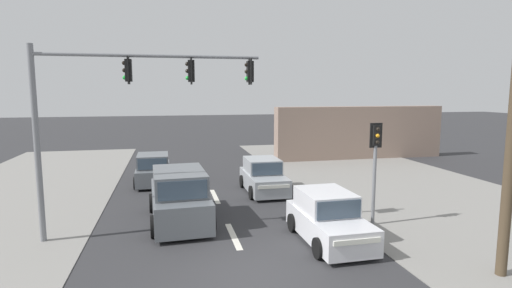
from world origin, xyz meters
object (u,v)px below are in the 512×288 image
Objects in this scene: hatchback_oncoming_near at (153,170)px; suv_receding_far at (179,198)px; hatchback_oncoming_mid at (328,219)px; traffic_signal_mast at (118,100)px; pedestal_signal_right_kerb at (375,156)px; hatchback_kerbside_parked at (263,177)px.

suv_receding_far is at bearing -80.26° from hatchback_oncoming_near.
traffic_signal_mast is at bearing 163.65° from hatchback_oncoming_mid.
pedestal_signal_right_kerb is 6.21m from hatchback_kerbside_parked.
traffic_signal_mast reaches higher than suv_receding_far.
suv_receding_far is at bearing 164.27° from pedestal_signal_right_kerb.
pedestal_signal_right_kerb reaches higher than suv_receding_far.
hatchback_kerbside_parked is (-2.60, 5.37, -1.71)m from pedestal_signal_right_kerb.
traffic_signal_mast is at bearing -150.33° from suv_receding_far.
pedestal_signal_right_kerb is at bearing -15.73° from suv_receding_far.
hatchback_oncoming_near and hatchback_oncoming_mid have the same top height.
hatchback_oncoming_near is at bearing 99.74° from suv_receding_far.
suv_receding_far is 5.27m from hatchback_oncoming_mid.
hatchback_kerbside_parked is at bearing 42.04° from suv_receding_far.
hatchback_oncoming_mid is at bearing -85.44° from hatchback_kerbside_parked.
traffic_signal_mast is 1.89× the size of hatchback_oncoming_near.
suv_receding_far is (-6.52, 1.84, -1.53)m from pedestal_signal_right_kerb.
hatchback_kerbside_parked is (5.01, -2.83, 0.00)m from hatchback_oncoming_near.
traffic_signal_mast is 4.04m from suv_receding_far.
suv_receding_far is at bearing 29.67° from traffic_signal_mast.
hatchback_oncoming_near is at bearing 120.93° from hatchback_oncoming_mid.
pedestal_signal_right_kerb is at bearing -47.12° from hatchback_oncoming_near.
pedestal_signal_right_kerb reaches higher than hatchback_oncoming_near.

